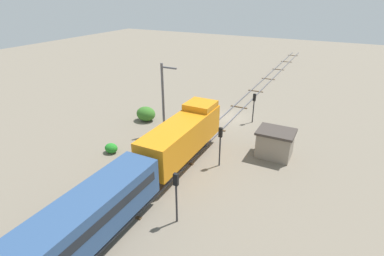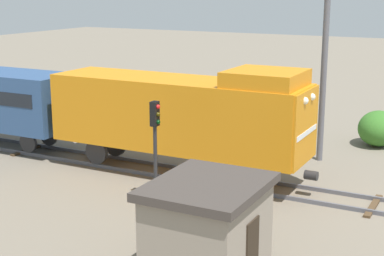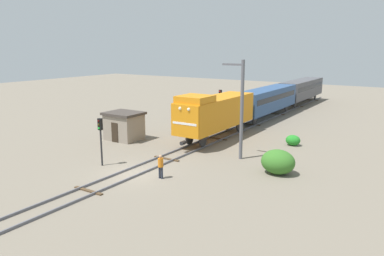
{
  "view_description": "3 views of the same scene",
  "coord_description": "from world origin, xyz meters",
  "px_view_note": "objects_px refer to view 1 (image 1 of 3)",
  "views": [
    {
      "loc": [
        -12.09,
        33.91,
        14.9
      ],
      "look_at": [
        1.1,
        8.18,
        1.61
      ],
      "focal_mm": 28.0,
      "sensor_mm": 36.0,
      "label": 1
    },
    {
      "loc": [
        -21.02,
        0.64,
        7.87
      ],
      "look_at": [
        -1.26,
        10.98,
        2.49
      ],
      "focal_mm": 55.0,
      "sensor_mm": 36.0,
      "label": 2
    },
    {
      "loc": [
        17.71,
        -19.29,
        9.0
      ],
      "look_at": [
        0.33,
        7.45,
        2.05
      ],
      "focal_mm": 35.0,
      "sensor_mm": 36.0,
      "label": 3
    }
  ],
  "objects_px": {
    "traffic_signal_mid": "(220,140)",
    "traffic_signal_far": "(176,189)",
    "traffic_signal_near": "(254,103)",
    "locomotive": "(183,135)",
    "catenary_mast": "(163,97)",
    "worker_near_track": "(211,108)",
    "relay_hut": "(275,143)",
    "passenger_car_leading": "(71,230)"
  },
  "relations": [
    {
      "from": "locomotive",
      "to": "passenger_car_leading",
      "type": "relative_size",
      "value": 0.83
    },
    {
      "from": "traffic_signal_mid",
      "to": "worker_near_track",
      "type": "bearing_deg",
      "value": -62.38
    },
    {
      "from": "passenger_car_leading",
      "to": "worker_near_track",
      "type": "xyz_separation_m",
      "value": [
        2.4,
        -25.18,
        -1.53
      ]
    },
    {
      "from": "passenger_car_leading",
      "to": "traffic_signal_near",
      "type": "bearing_deg",
      "value": -97.19
    },
    {
      "from": "relay_hut",
      "to": "traffic_signal_far",
      "type": "bearing_deg",
      "value": 72.6
    },
    {
      "from": "passenger_car_leading",
      "to": "relay_hut",
      "type": "xyz_separation_m",
      "value": [
        -7.5,
        -18.24,
        -1.13
      ]
    },
    {
      "from": "traffic_signal_mid",
      "to": "passenger_car_leading",
      "type": "bearing_deg",
      "value": 76.44
    },
    {
      "from": "locomotive",
      "to": "passenger_car_leading",
      "type": "distance_m",
      "value": 13.34
    },
    {
      "from": "traffic_signal_far",
      "to": "catenary_mast",
      "type": "bearing_deg",
      "value": -54.8
    },
    {
      "from": "locomotive",
      "to": "catenary_mast",
      "type": "distance_m",
      "value": 6.88
    },
    {
      "from": "catenary_mast",
      "to": "traffic_signal_mid",
      "type": "bearing_deg",
      "value": 155.5
    },
    {
      "from": "traffic_signal_far",
      "to": "relay_hut",
      "type": "relative_size",
      "value": 1.14
    },
    {
      "from": "locomotive",
      "to": "worker_near_track",
      "type": "distance_m",
      "value": 12.22
    },
    {
      "from": "locomotive",
      "to": "traffic_signal_far",
      "type": "height_order",
      "value": "locomotive"
    },
    {
      "from": "locomotive",
      "to": "relay_hut",
      "type": "distance_m",
      "value": 9.06
    },
    {
      "from": "relay_hut",
      "to": "locomotive",
      "type": "bearing_deg",
      "value": 33.16
    },
    {
      "from": "traffic_signal_near",
      "to": "traffic_signal_far",
      "type": "height_order",
      "value": "traffic_signal_far"
    },
    {
      "from": "catenary_mast",
      "to": "traffic_signal_near",
      "type": "bearing_deg",
      "value": -137.51
    },
    {
      "from": "traffic_signal_near",
      "to": "traffic_signal_mid",
      "type": "distance_m",
      "value": 11.26
    },
    {
      "from": "locomotive",
      "to": "traffic_signal_mid",
      "type": "height_order",
      "value": "locomotive"
    },
    {
      "from": "traffic_signal_near",
      "to": "traffic_signal_mid",
      "type": "relative_size",
      "value": 0.96
    },
    {
      "from": "relay_hut",
      "to": "worker_near_track",
      "type": "bearing_deg",
      "value": -35.05
    },
    {
      "from": "traffic_signal_mid",
      "to": "traffic_signal_far",
      "type": "bearing_deg",
      "value": 91.38
    },
    {
      "from": "traffic_signal_far",
      "to": "worker_near_track",
      "type": "bearing_deg",
      "value": -72.81
    },
    {
      "from": "passenger_car_leading",
      "to": "locomotive",
      "type": "bearing_deg",
      "value": -90.0
    },
    {
      "from": "traffic_signal_mid",
      "to": "traffic_signal_far",
      "type": "height_order",
      "value": "traffic_signal_far"
    },
    {
      "from": "passenger_car_leading",
      "to": "traffic_signal_mid",
      "type": "xyz_separation_m",
      "value": [
        -3.4,
        -14.1,
        0.18
      ]
    },
    {
      "from": "locomotive",
      "to": "traffic_signal_near",
      "type": "bearing_deg",
      "value": -104.91
    },
    {
      "from": "worker_near_track",
      "to": "passenger_car_leading",
      "type": "bearing_deg",
      "value": 10.92
    },
    {
      "from": "traffic_signal_far",
      "to": "catenary_mast",
      "type": "relative_size",
      "value": 0.5
    },
    {
      "from": "traffic_signal_near",
      "to": "worker_near_track",
      "type": "distance_m",
      "value": 5.83
    },
    {
      "from": "traffic_signal_mid",
      "to": "relay_hut",
      "type": "height_order",
      "value": "traffic_signal_mid"
    },
    {
      "from": "traffic_signal_mid",
      "to": "traffic_signal_far",
      "type": "distance_m",
      "value": 8.31
    },
    {
      "from": "traffic_signal_near",
      "to": "relay_hut",
      "type": "height_order",
      "value": "traffic_signal_near"
    },
    {
      "from": "worker_near_track",
      "to": "catenary_mast",
      "type": "distance_m",
      "value": 8.38
    },
    {
      "from": "worker_near_track",
      "to": "locomotive",
      "type": "bearing_deg",
      "value": 16.93
    },
    {
      "from": "traffic_signal_near",
      "to": "traffic_signal_far",
      "type": "bearing_deg",
      "value": 91.17
    },
    {
      "from": "traffic_signal_mid",
      "to": "worker_near_track",
      "type": "height_order",
      "value": "traffic_signal_mid"
    },
    {
      "from": "locomotive",
      "to": "relay_hut",
      "type": "xyz_separation_m",
      "value": [
        -7.5,
        -4.9,
        -1.38
      ]
    },
    {
      "from": "passenger_car_leading",
      "to": "traffic_signal_mid",
      "type": "distance_m",
      "value": 14.5
    },
    {
      "from": "relay_hut",
      "to": "passenger_car_leading",
      "type": "bearing_deg",
      "value": 67.64
    },
    {
      "from": "worker_near_track",
      "to": "catenary_mast",
      "type": "xyz_separation_m",
      "value": [
        2.54,
        7.29,
        3.26
      ]
    }
  ]
}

